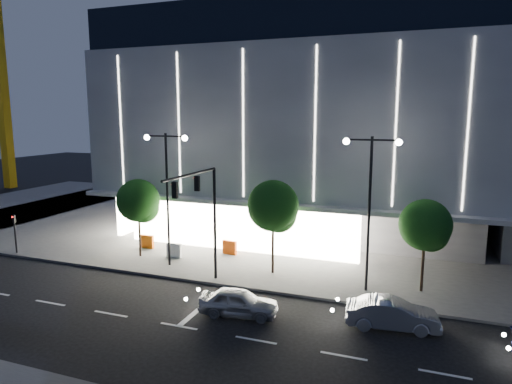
{
  "coord_description": "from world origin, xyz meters",
  "views": [
    {
      "loc": [
        12.75,
        -19.67,
        10.15
      ],
      "look_at": [
        2.17,
        8.84,
        5.0
      ],
      "focal_mm": 32.0,
      "sensor_mm": 36.0,
      "label": 1
    }
  ],
  "objects_px": {
    "tower_crane": "(3,36)",
    "barrier_a": "(147,242)",
    "street_lamp_east": "(370,191)",
    "barrier_b": "(174,250)",
    "car_second": "(392,314)",
    "barrier_c": "(230,247)",
    "traffic_mast": "(204,205)",
    "tree_left": "(139,203)",
    "tree_mid": "(274,209)",
    "street_lamp_west": "(167,180)",
    "tree_right": "(426,228)",
    "car_lead": "(239,302)",
    "ped_signal_far": "(15,230)"
  },
  "relations": [
    {
      "from": "barrier_b",
      "to": "car_second",
      "type": "bearing_deg",
      "value": -21.69
    },
    {
      "from": "tower_crane",
      "to": "car_lead",
      "type": "relative_size",
      "value": 7.85
    },
    {
      "from": "barrier_a",
      "to": "ped_signal_far",
      "type": "bearing_deg",
      "value": -153.11
    },
    {
      "from": "tree_mid",
      "to": "car_second",
      "type": "relative_size",
      "value": 1.41
    },
    {
      "from": "car_lead",
      "to": "barrier_c",
      "type": "bearing_deg",
      "value": 18.42
    },
    {
      "from": "tower_crane",
      "to": "ped_signal_far",
      "type": "bearing_deg",
      "value": -42.2
    },
    {
      "from": "street_lamp_east",
      "to": "barrier_c",
      "type": "height_order",
      "value": "street_lamp_east"
    },
    {
      "from": "car_second",
      "to": "car_lead",
      "type": "bearing_deg",
      "value": 91.48
    },
    {
      "from": "street_lamp_east",
      "to": "barrier_b",
      "type": "bearing_deg",
      "value": 173.28
    },
    {
      "from": "tree_mid",
      "to": "street_lamp_east",
      "type": "bearing_deg",
      "value": -9.69
    },
    {
      "from": "barrier_a",
      "to": "traffic_mast",
      "type": "bearing_deg",
      "value": -36.53
    },
    {
      "from": "street_lamp_east",
      "to": "tower_crane",
      "type": "xyz_separation_m",
      "value": [
        -50.92,
        22.0,
        14.55
      ]
    },
    {
      "from": "street_lamp_west",
      "to": "barrier_b",
      "type": "relative_size",
      "value": 8.18
    },
    {
      "from": "street_lamp_east",
      "to": "tower_crane",
      "type": "bearing_deg",
      "value": 156.63
    },
    {
      "from": "ped_signal_far",
      "to": "barrier_b",
      "type": "height_order",
      "value": "ped_signal_far"
    },
    {
      "from": "tower_crane",
      "to": "car_second",
      "type": "bearing_deg",
      "value": -26.36
    },
    {
      "from": "street_lamp_west",
      "to": "street_lamp_east",
      "type": "xyz_separation_m",
      "value": [
        13.0,
        0.0,
        0.0
      ]
    },
    {
      "from": "ped_signal_far",
      "to": "car_lead",
      "type": "xyz_separation_m",
      "value": [
        19.25,
        -3.82,
        -1.19
      ]
    },
    {
      "from": "street_lamp_east",
      "to": "tree_right",
      "type": "bearing_deg",
      "value": 18.63
    },
    {
      "from": "street_lamp_east",
      "to": "traffic_mast",
      "type": "bearing_deg",
      "value": -163.52
    },
    {
      "from": "car_second",
      "to": "barrier_a",
      "type": "xyz_separation_m",
      "value": [
        -18.41,
        6.95,
        -0.07
      ]
    },
    {
      "from": "barrier_b",
      "to": "ped_signal_far",
      "type": "bearing_deg",
      "value": -166.09
    },
    {
      "from": "traffic_mast",
      "to": "ped_signal_far",
      "type": "height_order",
      "value": "traffic_mast"
    },
    {
      "from": "car_second",
      "to": "barrier_c",
      "type": "bearing_deg",
      "value": 49.12
    },
    {
      "from": "tower_crane",
      "to": "tree_right",
      "type": "height_order",
      "value": "tower_crane"
    },
    {
      "from": "street_lamp_east",
      "to": "tree_right",
      "type": "distance_m",
      "value": 3.81
    },
    {
      "from": "tree_right",
      "to": "barrier_a",
      "type": "height_order",
      "value": "tree_right"
    },
    {
      "from": "tree_left",
      "to": "barrier_a",
      "type": "relative_size",
      "value": 5.2
    },
    {
      "from": "barrier_c",
      "to": "barrier_a",
      "type": "bearing_deg",
      "value": -164.06
    },
    {
      "from": "traffic_mast",
      "to": "street_lamp_east",
      "type": "height_order",
      "value": "street_lamp_east"
    },
    {
      "from": "tower_crane",
      "to": "barrier_a",
      "type": "relative_size",
      "value": 29.09
    },
    {
      "from": "barrier_a",
      "to": "barrier_b",
      "type": "xyz_separation_m",
      "value": [
        3.1,
        -1.26,
        0.0
      ]
    },
    {
      "from": "tower_crane",
      "to": "car_second",
      "type": "height_order",
      "value": "tower_crane"
    },
    {
      "from": "tree_left",
      "to": "barrier_c",
      "type": "relative_size",
      "value": 5.2
    },
    {
      "from": "ped_signal_far",
      "to": "barrier_a",
      "type": "xyz_separation_m",
      "value": [
        8.31,
        4.37,
        -1.24
      ]
    },
    {
      "from": "car_second",
      "to": "barrier_c",
      "type": "distance_m",
      "value": 14.17
    },
    {
      "from": "tree_mid",
      "to": "tree_right",
      "type": "distance_m",
      "value": 9.01
    },
    {
      "from": "barrier_c",
      "to": "traffic_mast",
      "type": "bearing_deg",
      "value": -70.19
    },
    {
      "from": "tower_crane",
      "to": "car_lead",
      "type": "xyz_separation_m",
      "value": [
        45.17,
        -27.32,
        -19.81
      ]
    },
    {
      "from": "barrier_b",
      "to": "tree_left",
      "type": "bearing_deg",
      "value": -167.61
    },
    {
      "from": "street_lamp_west",
      "to": "street_lamp_east",
      "type": "relative_size",
      "value": 1.0
    },
    {
      "from": "street_lamp_east",
      "to": "barrier_a",
      "type": "distance_m",
      "value": 17.74
    },
    {
      "from": "barrier_a",
      "to": "barrier_c",
      "type": "relative_size",
      "value": 1.0
    },
    {
      "from": "ped_signal_far",
      "to": "tree_mid",
      "type": "bearing_deg",
      "value": 7.55
    },
    {
      "from": "tower_crane",
      "to": "street_lamp_east",
      "type": "bearing_deg",
      "value": -23.37
    },
    {
      "from": "barrier_a",
      "to": "street_lamp_east",
      "type": "bearing_deg",
      "value": -10.56
    },
    {
      "from": "tree_mid",
      "to": "barrier_a",
      "type": "bearing_deg",
      "value": 170.23
    },
    {
      "from": "car_second",
      "to": "tree_left",
      "type": "bearing_deg",
      "value": 65.99
    },
    {
      "from": "street_lamp_west",
      "to": "barrier_a",
      "type": "xyz_separation_m",
      "value": [
        -3.69,
        2.86,
        -5.31
      ]
    },
    {
      "from": "tree_mid",
      "to": "barrier_a",
      "type": "height_order",
      "value": "tree_mid"
    }
  ]
}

